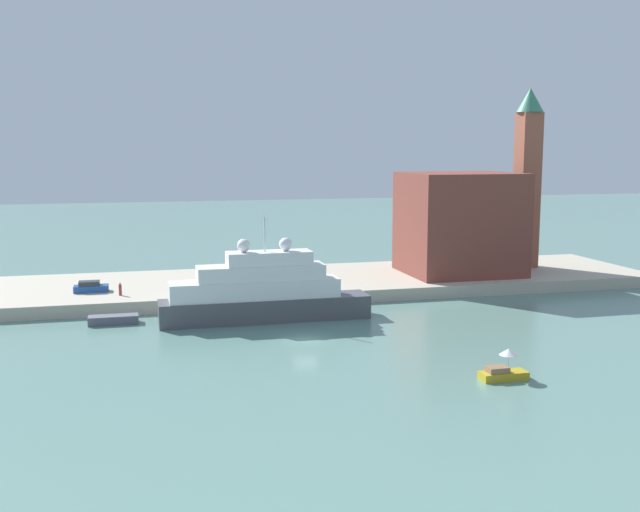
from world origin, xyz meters
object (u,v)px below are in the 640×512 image
object	(u,v)px
harbor_building	(460,223)
bell_tower	(527,172)
large_yacht	(262,293)
parked_car	(91,287)
person_figure	(120,289)
small_motorboat	(503,370)
mooring_bollard	(248,291)
work_barge	(113,320)

from	to	relation	value
harbor_building	bell_tower	world-z (taller)	bell_tower
harbor_building	bell_tower	size ratio (longest dim) A/B	0.58
large_yacht	parked_car	world-z (taller)	large_yacht
person_figure	large_yacht	bearing A→B (deg)	-34.73
large_yacht	small_motorboat	size ratio (longest dim) A/B	5.88
mooring_bollard	large_yacht	bearing A→B (deg)	-86.87
harbor_building	work_barge	bearing A→B (deg)	-164.28
work_barge	mooring_bollard	distance (m)	16.80
harbor_building	parked_car	distance (m)	50.86
parked_car	mooring_bollard	distance (m)	19.81
bell_tower	mooring_bollard	xyz separation A→B (m)	(-43.60, -10.97, -13.77)
mooring_bollard	parked_car	bearing A→B (deg)	161.28
work_barge	harbor_building	bearing A→B (deg)	15.72
bell_tower	mooring_bollard	size ratio (longest dim) A/B	32.33
harbor_building	parked_car	xyz separation A→B (m)	(-50.41, -1.78, -6.56)
person_figure	bell_tower	bearing A→B (deg)	7.59
work_barge	person_figure	distance (m)	8.60
harbor_building	mooring_bollard	world-z (taller)	harbor_building
bell_tower	small_motorboat	bearing A→B (deg)	-121.10
work_barge	harbor_building	world-z (taller)	harbor_building
large_yacht	parked_car	bearing A→B (deg)	143.81
bell_tower	work_barge	bearing A→B (deg)	-164.76
bell_tower	mooring_bollard	bearing A→B (deg)	-165.87
large_yacht	work_barge	world-z (taller)	large_yacht
work_barge	harbor_building	size ratio (longest dim) A/B	0.35
harbor_building	person_figure	size ratio (longest dim) A/B	9.73
work_barge	parked_car	xyz separation A→B (m)	(-2.87, 11.60, 1.68)
work_barge	mooring_bollard	xyz separation A→B (m)	(15.89, 5.24, 1.50)
large_yacht	mooring_bollard	distance (m)	7.78
mooring_bollard	bell_tower	bearing A→B (deg)	14.13
bell_tower	person_figure	bearing A→B (deg)	-172.41
harbor_building	parked_car	world-z (taller)	harbor_building
harbor_building	bell_tower	xyz separation A→B (m)	(11.96, 2.84, 7.03)
harbor_building	mooring_bollard	distance (m)	33.36
person_figure	mooring_bollard	bearing A→B (deg)	-11.68
large_yacht	work_barge	size ratio (longest dim) A/B	4.38
harbor_building	person_figure	world-z (taller)	harbor_building
person_figure	mooring_bollard	xyz separation A→B (m)	(15.17, -3.14, -0.32)
person_figure	harbor_building	bearing A→B (deg)	6.09
large_yacht	person_figure	xyz separation A→B (m)	(-15.59, 10.81, -0.88)
small_motorboat	parked_car	world-z (taller)	parked_car
bell_tower	large_yacht	bearing A→B (deg)	-156.65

